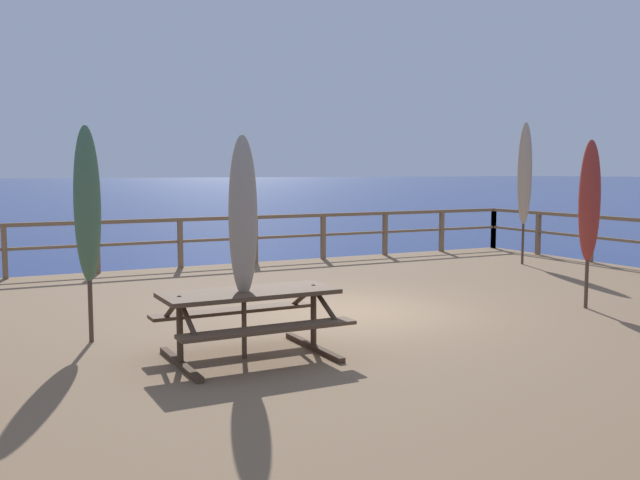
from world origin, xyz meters
TOP-DOWN VIEW (x-y plane):
  - ground_plane at (0.00, 0.00)m, footprint 600.00×600.00m
  - wooden_deck at (0.00, 0.00)m, footprint 16.05×12.04m
  - railing_waterside_far at (-0.00, 5.87)m, footprint 15.85×0.10m
  - picnic_table_mid_centre at (-2.28, -1.81)m, footprint 1.98×1.41m
  - patio_umbrella_tall_mid_left at (-2.35, -1.81)m, footprint 0.32×0.32m
  - patio_umbrella_tall_front at (3.40, -1.44)m, footprint 0.32×0.32m
  - patio_umbrella_tall_back_left at (6.18, 2.93)m, footprint 0.32×0.32m
  - patio_umbrella_tall_back_right at (-3.75, -0.22)m, footprint 0.32×0.32m

SIDE VIEW (x-z plane):
  - ground_plane at x=0.00m, z-range 0.00..0.00m
  - wooden_deck at x=0.00m, z-range 0.00..0.82m
  - picnic_table_mid_centre at x=-2.28m, z-range 1.00..1.77m
  - railing_waterside_far at x=0.00m, z-range 1.03..2.12m
  - patio_umbrella_tall_mid_left at x=-2.35m, z-range 1.16..3.67m
  - patio_umbrella_tall_front at x=3.40m, z-range 1.17..3.75m
  - patio_umbrella_tall_back_right at x=-3.75m, z-range 1.18..3.84m
  - patio_umbrella_tall_back_left at x=6.18m, z-range 1.26..4.45m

